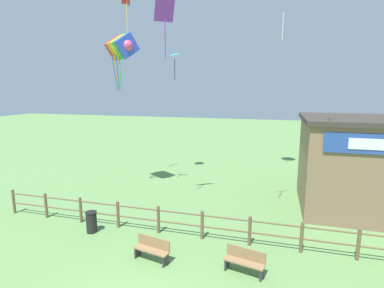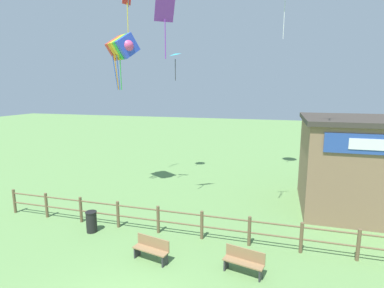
% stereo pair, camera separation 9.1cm
% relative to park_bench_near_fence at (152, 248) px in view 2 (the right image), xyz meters
% --- Properties ---
extents(wooden_fence, '(18.52, 0.14, 1.28)m').
position_rel_park_bench_near_fence_xyz_m(wooden_fence, '(0.42, 2.14, 0.24)').
color(wooden_fence, brown).
rests_on(wooden_fence, ground_plane).
extents(park_bench_near_fence, '(1.50, 0.70, 0.90)m').
position_rel_park_bench_near_fence_xyz_m(park_bench_near_fence, '(0.00, 0.00, 0.00)').
color(park_bench_near_fence, olive).
rests_on(park_bench_near_fence, ground_plane).
extents(park_bench_by_building, '(1.50, 0.72, 0.90)m').
position_rel_park_bench_near_fence_xyz_m(park_bench_by_building, '(3.48, 0.13, 0.00)').
color(park_bench_by_building, olive).
rests_on(park_bench_by_building, ground_plane).
extents(trash_bin, '(0.51, 0.51, 0.97)m').
position_rel_park_bench_near_fence_xyz_m(trash_bin, '(-3.57, 1.37, 0.02)').
color(trash_bin, black).
rests_on(trash_bin, ground_plane).
extents(kite_rainbow_parafoil, '(2.44, 2.31, 3.26)m').
position_rel_park_bench_near_fence_xyz_m(kite_rainbow_parafoil, '(-4.68, 6.91, 8.43)').
color(kite_rainbow_parafoil, '#E54C8C').
extents(kite_red_diamond, '(0.48, 0.65, 2.60)m').
position_rel_park_bench_near_fence_xyz_m(kite_red_diamond, '(-5.14, 8.60, 11.31)').
color(kite_red_diamond, red).
extents(kite_purple_streamer, '(1.13, 1.05, 3.01)m').
position_rel_park_bench_near_fence_xyz_m(kite_purple_streamer, '(-1.14, 4.79, 9.65)').
color(kite_purple_streamer, purple).
extents(kite_cyan_delta, '(1.19, 1.18, 1.97)m').
position_rel_park_bench_near_fence_xyz_m(kite_cyan_delta, '(-2.84, 11.13, 8.34)').
color(kite_cyan_delta, '#2DB2C6').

